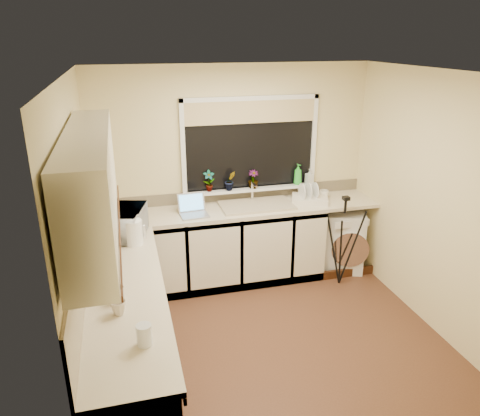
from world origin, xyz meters
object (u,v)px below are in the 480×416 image
Objects in this scene: plant_a at (209,181)px; plant_b at (230,181)px; cup_left at (118,308)px; glass_jug at (144,335)px; dish_rack at (310,199)px; soap_bottle_clear at (309,176)px; steel_jar at (118,295)px; soap_bottle_green at (298,174)px; tripod at (342,241)px; cup_back at (324,194)px; kettle at (133,233)px; microwave at (125,223)px; plant_c at (253,179)px; washing_machine at (340,239)px; laptop at (193,209)px.

plant_b is (0.24, -0.02, -0.01)m from plant_a.
glass_jug is at bearing -68.53° from cup_left.
soap_bottle_clear is at bearing 92.79° from dish_rack.
steel_jar is 0.49× the size of soap_bottle_green.
soap_bottle_green is at bearing 128.51° from dish_rack.
tripod is 9.10× the size of cup_back.
kettle is 1.28m from plant_a.
microwave is 2.38× the size of plant_c.
soap_bottle_green is (1.97, 2.45, 0.20)m from glass_jug.
cup_back is (2.32, 0.56, -0.09)m from microwave.
soap_bottle_green reaches higher than microwave.
glass_jug is 0.42m from cup_left.
dish_rack is at bearing -160.98° from washing_machine.
kettle is at bearing -142.23° from plant_b.
microwave is at bearing 85.86° from steel_jar.
plant_c is (-0.88, 0.62, 0.62)m from tripod.
kettle is at bearing -155.45° from soap_bottle_green.
cup_back is at bearing -43.97° from soap_bottle_clear.
plant_c is 0.70m from soap_bottle_clear.
dish_rack is 1.66× the size of soap_bottle_green.
soap_bottle_green is at bearing 41.78° from steel_jar.
plant_b is (1.29, 1.88, 0.20)m from steel_jar.
kettle is at bearing 82.47° from cup_left.
soap_bottle_green is at bearing 0.91° from plant_c.
glass_jug is (-2.29, -1.82, 0.43)m from tripod.
soap_bottle_clear is 3.06m from cup_left.
soap_bottle_green is at bearing 174.34° from washing_machine.
microwave is (-2.53, -0.47, 0.67)m from washing_machine.
tripod is at bearing -27.47° from plant_b.
laptop is at bearing 73.17° from glass_jug.
plant_b is 0.98m from soap_bottle_clear.
washing_machine is 2.38× the size of laptop.
soap_bottle_clear is (1.46, 0.27, 0.18)m from laptop.
soap_bottle_clear reaches higher than laptop.
washing_machine is at bearing -12.10° from plant_c.
laptop is 1.36m from soap_bottle_green.
glass_jug is (-2.04, -2.22, 0.04)m from dish_rack.
dish_rack is 3.39× the size of steel_jar.
cup_back is at bearing -6.13° from plant_a.
dish_rack is 1.82× the size of plant_b.
washing_machine is 3.24m from cup_left.
tripod is 7.53× the size of glass_jug.
glass_jug is at bearing -110.01° from plant_a.
laptop is at bearing -167.89° from soap_bottle_green.
soap_bottle_green is (1.97, 0.90, 0.16)m from kettle.
cup_left is (-2.27, -2.05, -0.19)m from soap_bottle_clear.
steel_jar is at bearing -118.82° from plant_a.
kettle is 0.92× the size of soap_bottle_green.
laptop is 0.83m from plant_c.
soap_bottle_green is at bearing 24.55° from kettle.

